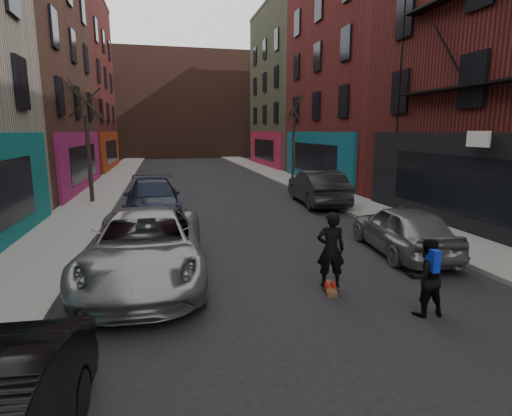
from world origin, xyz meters
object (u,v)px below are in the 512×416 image
parked_right_far (403,229)px  parked_right_end (317,187)px  tree_right_far (293,131)px  tree_left_far (87,135)px  parked_left_far (146,246)px  skateboard (329,288)px  skateboarder (331,250)px  parked_left_end (153,199)px  pedestrian (426,277)px

parked_right_far → parked_right_end: (0.57, 8.11, 0.11)m
tree_right_far → tree_left_far: bearing=-154.2°
tree_right_far → parked_right_end: bearing=-100.5°
parked_left_far → skateboard: (4.04, -1.70, -0.77)m
parked_right_far → skateboarder: size_ratio=2.50×
skateboard → tree_left_far: bearing=131.8°
tree_right_far → parked_left_end: 13.91m
parked_left_end → parked_right_end: bearing=7.9°
parked_left_far → skateboarder: (4.04, -1.70, 0.14)m
skateboarder → tree_left_far: bearing=-48.2°
parked_right_far → parked_right_end: size_ratio=0.84×
parked_left_end → skateboarder: 9.89m
parked_right_far → pedestrian: (-1.89, -3.68, 0.05)m
tree_right_far → skateboarder: tree_right_far is taller
parked_left_end → pedestrian: (5.34, -10.57, -0.00)m
tree_left_far → pedestrian: bearing=-60.0°
parked_left_end → parked_right_end: size_ratio=1.05×
tree_left_far → parked_right_far: tree_left_far is taller
pedestrian → tree_right_far: bearing=-96.6°
tree_left_far → parked_right_far: 15.09m
parked_right_far → skateboarder: (-3.19, -2.14, 0.23)m
parked_right_far → parked_right_end: bearing=-87.3°
tree_left_far → parked_right_end: tree_left_far is taller
tree_left_far → skateboard: bearing=-61.4°
tree_left_far → skateboarder: size_ratio=3.79×
parked_left_end → skateboarder: bearing=-66.9°
tree_right_far → parked_right_end: (-1.60, -8.66, -2.69)m
pedestrian → tree_left_far: bearing=-55.4°
parked_left_far → parked_right_far: 7.24m
parked_left_end → parked_right_far: size_ratio=1.25×
skateboard → skateboarder: skateboarder is taller
pedestrian → parked_left_far: bearing=-26.6°
tree_left_far → parked_right_end: bearing=-13.8°
parked_left_far → pedestrian: parked_left_far is taller
tree_left_far → parked_left_far: 11.88m
skateboard → skateboarder: bearing=0.0°
parked_right_end → skateboard: (-3.76, -10.25, -0.79)m
parked_right_end → skateboard: bearing=74.4°
tree_right_far → parked_left_end: (-9.40, -9.88, -2.75)m
parked_right_end → pedestrian: bearing=82.8°
tree_right_far → pedestrian: size_ratio=4.44×
skateboard → pedestrian: (1.30, -1.54, 0.73)m
parked_left_far → parked_right_end: size_ratio=1.15×
tree_right_far → pedestrian: (-4.06, -20.45, -2.75)m
parked_right_far → tree_right_far: bearing=-90.7°
tree_left_far → parked_left_end: bearing=-52.3°
tree_left_far → tree_right_far: tree_right_far is taller
tree_right_far → parked_right_end: 9.21m
parked_left_far → skateboarder: bearing=-20.1°
parked_right_end → skateboarder: skateboarder is taller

